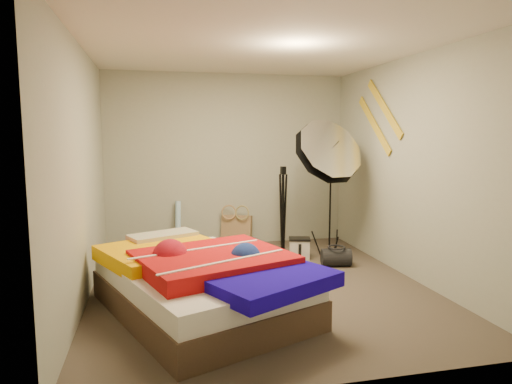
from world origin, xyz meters
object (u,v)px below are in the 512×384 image
object	(u,v)px
duffel_bag	(336,257)
camera_tripod	(283,202)
bed	(201,281)
wrapping_roll	(178,225)
camera_case	(299,249)
tote_bag	(237,230)
photo_umbrella	(326,154)

from	to	relation	value
duffel_bag	camera_tripod	xyz separation A→B (m)	(-0.41, 0.96, 0.57)
bed	camera_tripod	xyz separation A→B (m)	(1.38, 2.06, 0.38)
wrapping_roll	bed	world-z (taller)	wrapping_roll
camera_case	tote_bag	bearing A→B (deg)	140.28
wrapping_roll	camera_case	bearing A→B (deg)	-30.66
wrapping_roll	photo_umbrella	size ratio (longest dim) A/B	0.36
camera_case	duffel_bag	xyz separation A→B (m)	(0.34, -0.43, -0.02)
tote_bag	bed	bearing A→B (deg)	-83.63
duffel_bag	bed	xyz separation A→B (m)	(-1.79, -1.10, 0.18)
wrapping_roll	camera_case	world-z (taller)	wrapping_roll
wrapping_roll	camera_tripod	size ratio (longest dim) A/B	0.58
tote_bag	camera_tripod	world-z (taller)	camera_tripod
duffel_bag	photo_umbrella	distance (m)	1.32
tote_bag	camera_tripod	distance (m)	0.85
bed	camera_tripod	size ratio (longest dim) A/B	2.02
tote_bag	photo_umbrella	world-z (taller)	photo_umbrella
photo_umbrella	camera_tripod	xyz separation A→B (m)	(-0.39, 0.61, -0.70)
tote_bag	bed	distance (m)	2.59
camera_case	duffel_bag	size ratio (longest dim) A/B	0.71
wrapping_roll	duffel_bag	size ratio (longest dim) A/B	1.90
camera_tripod	tote_bag	bearing A→B (deg)	145.88
tote_bag	duffel_bag	bearing A→B (deg)	-29.67
camera_case	bed	xyz separation A→B (m)	(-1.45, -1.53, 0.17)
duffel_bag	photo_umbrella	bearing A→B (deg)	104.04
photo_umbrella	camera_tripod	bearing A→B (deg)	122.70
duffel_bag	camera_tripod	size ratio (longest dim) A/B	0.31
bed	tote_bag	bearing A→B (deg)	72.29
duffel_bag	camera_tripod	world-z (taller)	camera_tripod
bed	photo_umbrella	bearing A→B (deg)	39.46
duffel_bag	tote_bag	bearing A→B (deg)	137.25
wrapping_roll	duffel_bag	xyz separation A→B (m)	(1.86, -1.33, -0.23)
duffel_bag	bed	bearing A→B (deg)	-137.42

